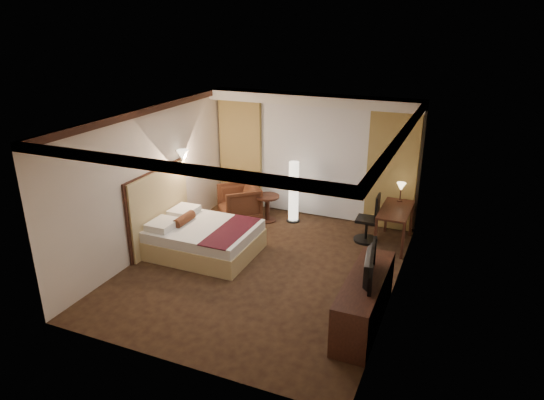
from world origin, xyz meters
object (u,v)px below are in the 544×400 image
at_px(side_table, 267,208).
at_px(desk, 394,227).
at_px(office_chair, 367,218).
at_px(armchair, 239,201).
at_px(floor_lamp, 294,192).
at_px(dresser, 364,300).
at_px(bed, 205,240).
at_px(television, 365,259).

height_order(side_table, desk, desk).
bearing_deg(office_chair, armchair, 176.42).
height_order(floor_lamp, dresser, floor_lamp).
xyz_separation_m(bed, desk, (3.20, 1.75, 0.10)).
xyz_separation_m(desk, television, (0.02, -2.79, 0.66)).
height_order(floor_lamp, television, floor_lamp).
bearing_deg(television, dresser, -98.51).
bearing_deg(armchair, television, 7.19).
relative_size(bed, side_table, 3.25).
bearing_deg(television, bed, 63.55).
relative_size(armchair, side_table, 1.42).
height_order(armchair, television, television).
bearing_deg(armchair, bed, -38.03).
bearing_deg(bed, armchair, 95.02).
distance_m(bed, armchair, 1.77).
bearing_deg(bed, dresser, -17.78).
bearing_deg(floor_lamp, television, -54.49).
height_order(desk, office_chair, office_chair).
relative_size(office_chair, television, 1.00).
distance_m(side_table, television, 4.07).
height_order(bed, armchair, armchair).
xyz_separation_m(office_chair, television, (0.54, -2.74, 0.54)).
bearing_deg(side_table, floor_lamp, 20.77).
height_order(office_chair, television, television).
relative_size(armchair, television, 0.83).
bearing_deg(floor_lamp, desk, -8.34).
distance_m(side_table, desk, 2.73).
distance_m(floor_lamp, dresser, 3.85).
xyz_separation_m(armchair, dresser, (3.40, -2.80, -0.04)).
bearing_deg(television, desk, -8.10).
bearing_deg(television, floor_lamp, 27.00).
bearing_deg(bed, television, -17.94).
xyz_separation_m(dresser, television, (-0.03, -0.00, 0.66)).
relative_size(side_table, floor_lamp, 0.43).
bearing_deg(floor_lamp, side_table, -159.23).
bearing_deg(bed, desk, 28.67).
bearing_deg(desk, dresser, -88.97).
distance_m(bed, side_table, 1.93).
bearing_deg(side_table, office_chair, -4.49).
height_order(side_table, television, television).
bearing_deg(side_table, desk, -2.58).
distance_m(armchair, side_table, 0.65).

